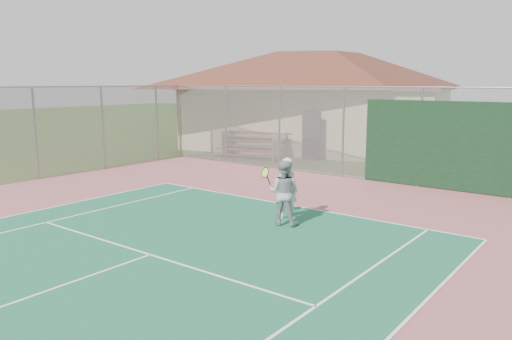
% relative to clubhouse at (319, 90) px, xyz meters
% --- Properties ---
extents(back_fence, '(20.08, 0.11, 3.53)m').
position_rel_clubhouse_xyz_m(back_fence, '(8.56, -7.46, -1.54)').
color(back_fence, gray).
rests_on(back_fence, ground).
extents(side_fence_left, '(0.08, 9.00, 3.50)m').
position_rel_clubhouse_xyz_m(side_fence_left, '(-3.55, -11.94, -1.45)').
color(side_fence_left, gray).
rests_on(side_fence_left, ground).
extents(clubhouse, '(16.33, 12.59, 6.31)m').
position_rel_clubhouse_xyz_m(clubhouse, '(0.00, 0.00, 0.00)').
color(clubhouse, '#C9B480').
rests_on(clubhouse, ground).
extents(bleachers, '(3.66, 2.58, 1.23)m').
position_rel_clubhouse_xyz_m(bleachers, '(-0.61, -5.26, -2.56)').
color(bleachers, '#A33825').
rests_on(bleachers, ground).
extents(player_white_front, '(1.02, 0.67, 1.69)m').
position_rel_clubhouse_xyz_m(player_white_front, '(7.20, -13.92, -2.35)').
color(player_white_front, white).
rests_on(player_white_front, ground).
extents(player_grey_back, '(0.97, 0.85, 1.69)m').
position_rel_clubhouse_xyz_m(player_grey_back, '(7.41, -14.39, -2.36)').
color(player_grey_back, '#989B9D').
rests_on(player_grey_back, ground).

